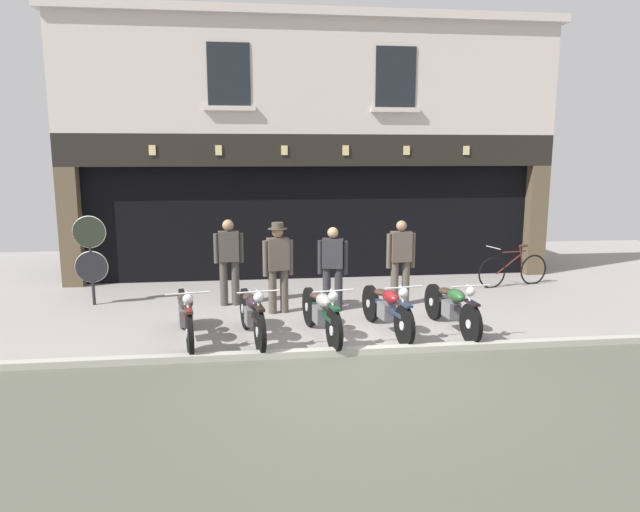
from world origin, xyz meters
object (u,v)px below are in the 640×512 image
(assistant_far_right, at_px, (401,259))
(salesman_left, at_px, (229,258))
(motorcycle_right, at_px, (452,306))
(advert_board_far, at_px, (450,195))
(motorcycle_center_left, at_px, (252,313))
(tyre_sign_pole, at_px, (90,251))
(motorcycle_center_right, at_px, (387,308))
(shopkeeper_center, at_px, (278,263))
(motorcycle_center, at_px, (321,312))
(motorcycle_left, at_px, (186,314))
(salesman_right, at_px, (333,265))
(leaning_bicycle, at_px, (513,269))
(advert_board_near, at_px, (411,196))

(assistant_far_right, bearing_deg, salesman_left, -8.31)
(motorcycle_right, height_order, advert_board_far, advert_board_far)
(motorcycle_center_left, bearing_deg, tyre_sign_pole, -49.54)
(motorcycle_center_right, bearing_deg, advert_board_far, -130.07)
(shopkeeper_center, bearing_deg, motorcycle_center, 100.26)
(motorcycle_left, relative_size, motorcycle_right, 1.04)
(motorcycle_center_left, height_order, salesman_right, salesman_right)
(shopkeeper_center, relative_size, salesman_right, 1.07)
(tyre_sign_pole, bearing_deg, advert_board_far, 14.28)
(assistant_far_right, xyz_separation_m, leaning_bicycle, (2.90, 1.27, -0.54))
(assistant_far_right, distance_m, advert_board_near, 3.02)
(motorcycle_center_right, height_order, leaning_bicycle, leaning_bicycle)
(motorcycle_left, height_order, assistant_far_right, assistant_far_right)
(motorcycle_right, relative_size, salesman_left, 1.20)
(motorcycle_center_right, distance_m, advert_board_far, 5.29)
(advert_board_far, bearing_deg, motorcycle_center, -128.92)
(motorcycle_left, xyz_separation_m, assistant_far_right, (3.85, 1.71, 0.47))
(motorcycle_left, distance_m, motorcycle_right, 4.26)
(motorcycle_center, bearing_deg, motorcycle_left, -12.71)
(advert_board_near, bearing_deg, tyre_sign_pole, -163.81)
(motorcycle_center, relative_size, advert_board_near, 2.15)
(salesman_left, bearing_deg, tyre_sign_pole, -10.98)
(tyre_sign_pole, height_order, advert_board_near, advert_board_near)
(motorcycle_right, distance_m, salesman_left, 4.25)
(salesman_left, relative_size, shopkeeper_center, 0.99)
(assistant_far_right, bearing_deg, motorcycle_center_right, 67.01)
(motorcycle_left, distance_m, tyre_sign_pole, 3.21)
(assistant_far_right, bearing_deg, motorcycle_center, 44.83)
(motorcycle_center_left, height_order, motorcycle_center_right, motorcycle_center_left)
(motorcycle_center_right, distance_m, motorcycle_right, 1.08)
(motorcycle_center_left, distance_m, advert_board_near, 6.05)
(motorcycle_right, relative_size, shopkeeper_center, 1.19)
(advert_board_near, bearing_deg, motorcycle_right, -96.87)
(advert_board_near, bearing_deg, salesman_left, -151.20)
(leaning_bicycle, bearing_deg, motorcycle_center, 111.81)
(motorcycle_left, distance_m, motorcycle_center_left, 1.03)
(motorcycle_left, relative_size, motorcycle_center_right, 1.04)
(motorcycle_center_left, distance_m, salesman_left, 2.29)
(motorcycle_center_right, distance_m, assistant_far_right, 1.88)
(motorcycle_center, xyz_separation_m, tyre_sign_pole, (-4.10, 2.56, 0.63))
(motorcycle_center_right, relative_size, assistant_far_right, 1.21)
(salesman_left, distance_m, salesman_right, 2.00)
(motorcycle_center_left, relative_size, assistant_far_right, 1.21)
(motorcycle_center_left, xyz_separation_m, advert_board_near, (3.77, 4.51, 1.45))
(tyre_sign_pole, relative_size, leaning_bicycle, 0.99)
(motorcycle_right, height_order, tyre_sign_pole, tyre_sign_pole)
(salesman_right, relative_size, assistant_far_right, 0.95)
(motorcycle_center, distance_m, salesman_right, 1.73)
(motorcycle_center_left, height_order, advert_board_near, advert_board_near)
(motorcycle_right, height_order, shopkeeper_center, shopkeeper_center)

